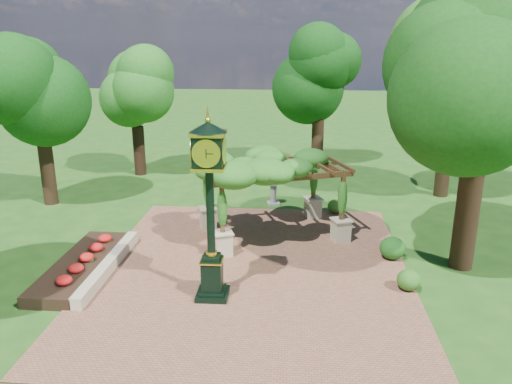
{
  "coord_description": "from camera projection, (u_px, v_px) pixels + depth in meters",
  "views": [
    {
      "loc": [
        1.36,
        -13.67,
        7.22
      ],
      "look_at": [
        0.0,
        2.5,
        2.2
      ],
      "focal_mm": 35.0,
      "sensor_mm": 36.0,
      "label": 1
    }
  ],
  "objects": [
    {
      "name": "border_wall",
      "position": [
        109.0,
        266.0,
        16.04
      ],
      "size": [
        0.35,
        5.0,
        0.4
      ],
      "primitive_type": "cube",
      "color": "#C6B793",
      "rests_on": "ground"
    },
    {
      "name": "tree_west_far",
      "position": [
        135.0,
        88.0,
        26.25
      ],
      "size": [
        3.36,
        3.36,
        6.88
      ],
      "color": "black",
      "rests_on": "ground"
    },
    {
      "name": "brick_plaza",
      "position": [
        252.0,
        270.0,
        16.2
      ],
      "size": [
        10.0,
        12.0,
        0.04
      ],
      "primitive_type": "cube",
      "color": "brown",
      "rests_on": "ground"
    },
    {
      "name": "sundial",
      "position": [
        273.0,
        195.0,
        22.5
      ],
      "size": [
        0.63,
        0.63,
        1.0
      ],
      "rotation": [
        0.0,
        0.0,
        0.15
      ],
      "color": "gray",
      "rests_on": "ground"
    },
    {
      "name": "shrub_mid",
      "position": [
        392.0,
        248.0,
        16.86
      ],
      "size": [
        0.92,
        0.92,
        0.77
      ],
      "primitive_type": "ellipsoid",
      "rotation": [
        0.0,
        0.0,
        -0.08
      ],
      "color": "#1B5317",
      "rests_on": "brick_plaza"
    },
    {
      "name": "tree_north",
      "position": [
        320.0,
        73.0,
        27.48
      ],
      "size": [
        3.95,
        3.95,
        7.82
      ],
      "color": "#332014",
      "rests_on": "ground"
    },
    {
      "name": "pedestal_clock",
      "position": [
        210.0,
        196.0,
        13.59
      ],
      "size": [
        1.05,
        1.05,
        5.21
      ],
      "rotation": [
        0.0,
        0.0,
        0.02
      ],
      "color": "black",
      "rests_on": "brick_plaza"
    },
    {
      "name": "tree_east_near",
      "position": [
        484.0,
        87.0,
        14.74
      ],
      "size": [
        4.18,
        4.18,
        8.53
      ],
      "color": "#372116",
      "rests_on": "ground"
    },
    {
      "name": "shrub_back",
      "position": [
        335.0,
        206.0,
        21.32
      ],
      "size": [
        0.75,
        0.75,
        0.59
      ],
      "primitive_type": "ellipsoid",
      "rotation": [
        0.0,
        0.0,
        -0.14
      ],
      "color": "#346B1F",
      "rests_on": "brick_plaza"
    },
    {
      "name": "flower_bed",
      "position": [
        82.0,
        266.0,
        16.12
      ],
      "size": [
        1.5,
        5.0,
        0.36
      ],
      "primitive_type": "cube",
      "color": "red",
      "rests_on": "ground"
    },
    {
      "name": "tree_east_far",
      "position": [
        456.0,
        61.0,
        22.05
      ],
      "size": [
        4.5,
        4.5,
        9.08
      ],
      "color": "black",
      "rests_on": "ground"
    },
    {
      "name": "shrub_front",
      "position": [
        409.0,
        280.0,
        14.78
      ],
      "size": [
        0.92,
        0.92,
        0.63
      ],
      "primitive_type": "ellipsoid",
      "rotation": [
        0.0,
        0.0,
        0.43
      ],
      "color": "#295B1A",
      "rests_on": "brick_plaza"
    },
    {
      "name": "ground",
      "position": [
        249.0,
        285.0,
        15.25
      ],
      "size": [
        120.0,
        120.0,
        0.0
      ],
      "primitive_type": "plane",
      "color": "#1E4714",
      "rests_on": "ground"
    },
    {
      "name": "pergola",
      "position": [
        273.0,
        167.0,
        18.32
      ],
      "size": [
        5.96,
        4.84,
        3.24
      ],
      "rotation": [
        0.0,
        0.0,
        0.37
      ],
      "color": "#C0B58F",
      "rests_on": "brick_plaza"
    },
    {
      "name": "tree_west_near",
      "position": [
        38.0,
        95.0,
        21.3
      ],
      "size": [
        3.86,
        3.86,
        7.16
      ],
      "color": "#342015",
      "rests_on": "ground"
    }
  ]
}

